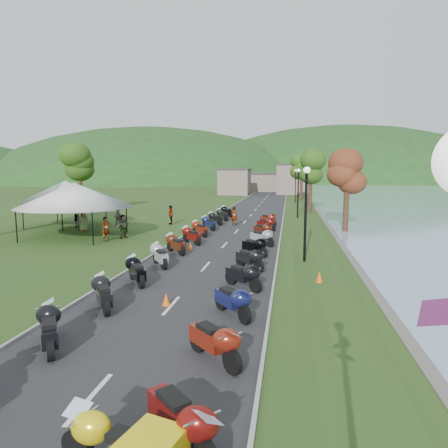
{
  "coord_description": "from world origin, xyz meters",
  "views": [
    {
      "loc": [
        4.13,
        -3.42,
        4.86
      ],
      "look_at": [
        -0.17,
        22.83,
        1.3
      ],
      "focal_mm": 32.0,
      "sensor_mm": 36.0,
      "label": 1
    }
  ],
  "objects_px": {
    "yellow_trike": "(116,448)",
    "pedestrian_a": "(107,241)",
    "vendor_tent_main": "(75,210)",
    "pedestrian_b": "(118,226)",
    "pedestrian_c": "(76,228)"
  },
  "relations": [
    {
      "from": "yellow_trike",
      "to": "pedestrian_b",
      "type": "xyz_separation_m",
      "value": [
        -12.34,
        27.59,
        -0.51
      ]
    },
    {
      "from": "pedestrian_b",
      "to": "pedestrian_c",
      "type": "relative_size",
      "value": 0.94
    },
    {
      "from": "yellow_trike",
      "to": "vendor_tent_main",
      "type": "bearing_deg",
      "value": -43.47
    },
    {
      "from": "yellow_trike",
      "to": "vendor_tent_main",
      "type": "relative_size",
      "value": 0.4
    },
    {
      "from": "yellow_trike",
      "to": "pedestrian_b",
      "type": "bearing_deg",
      "value": -50.27
    },
    {
      "from": "yellow_trike",
      "to": "pedestrian_a",
      "type": "height_order",
      "value": "yellow_trike"
    },
    {
      "from": "yellow_trike",
      "to": "pedestrian_c",
      "type": "distance_m",
      "value": 30.16
    },
    {
      "from": "yellow_trike",
      "to": "pedestrian_b",
      "type": "distance_m",
      "value": 30.22
    },
    {
      "from": "vendor_tent_main",
      "to": "pedestrian_a",
      "type": "relative_size",
      "value": 3.24
    },
    {
      "from": "vendor_tent_main",
      "to": "pedestrian_c",
      "type": "xyz_separation_m",
      "value": [
        -2.63,
        4.51,
        -2.0
      ]
    },
    {
      "from": "yellow_trike",
      "to": "vendor_tent_main",
      "type": "xyz_separation_m",
      "value": [
        -12.8,
        21.4,
        1.49
      ]
    },
    {
      "from": "yellow_trike",
      "to": "pedestrian_c",
      "type": "height_order",
      "value": "yellow_trike"
    },
    {
      "from": "pedestrian_a",
      "to": "pedestrian_c",
      "type": "height_order",
      "value": "pedestrian_a"
    },
    {
      "from": "yellow_trike",
      "to": "pedestrian_a",
      "type": "xyz_separation_m",
      "value": [
        -9.9,
        20.25,
        -0.51
      ]
    },
    {
      "from": "pedestrian_c",
      "to": "pedestrian_a",
      "type": "bearing_deg",
      "value": 12.61
    }
  ]
}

